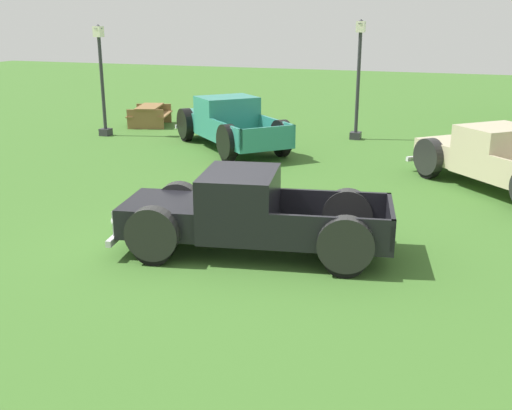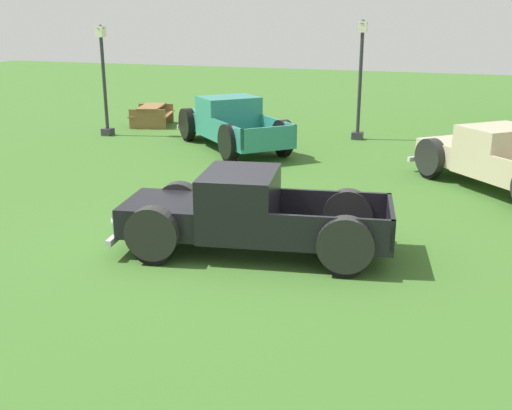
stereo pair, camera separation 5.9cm
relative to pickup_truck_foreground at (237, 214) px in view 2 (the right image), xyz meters
name	(u,v)px [view 2 (the right image)]	position (x,y,z in m)	size (l,w,h in m)	color
ground_plane	(227,250)	(-0.18, -0.03, -0.71)	(80.00, 80.00, 0.00)	#3D6B28
pickup_truck_foreground	(237,214)	(0.00, 0.00, 0.00)	(5.12, 2.69, 1.49)	black
pickup_truck_behind_left	(228,123)	(-3.87, 8.66, 0.07)	(5.18, 5.06, 1.64)	#2D8475
pickup_truck_behind_right	(494,159)	(4.32, 6.26, 0.03)	(4.78, 4.91, 1.55)	#C6B793
lamp_post_near	(360,78)	(-0.11, 11.36, 1.41)	(0.36, 0.36, 4.04)	#2D2D33
lamp_post_far	(104,78)	(-8.72, 8.91, 1.32)	(0.36, 0.36, 3.87)	#2D2D33
picnic_table	(152,113)	(-8.27, 11.32, -0.22)	(1.95, 2.16, 0.78)	olive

